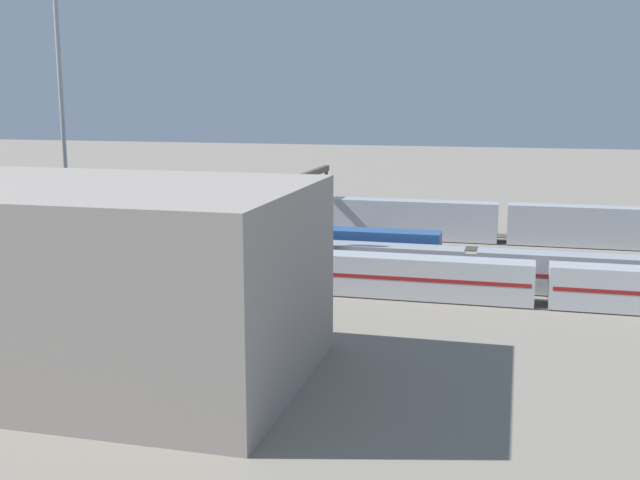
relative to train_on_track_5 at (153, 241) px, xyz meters
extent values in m
plane|color=gray|center=(-18.33, -7.50, -2.10)|extent=(400.00, 400.00, 0.00)
cube|color=#4C443D|center=(-18.33, -25.00, -2.04)|extent=(140.00, 2.80, 0.12)
cube|color=#3D3833|center=(-18.33, -20.00, -2.04)|extent=(140.00, 2.80, 0.12)
cube|color=#3D3833|center=(-18.33, -15.00, -2.04)|extent=(140.00, 2.80, 0.12)
cube|color=#3D3833|center=(-18.33, -10.00, -2.04)|extent=(140.00, 2.80, 0.12)
cube|color=#3D3833|center=(-18.33, -5.00, -2.04)|extent=(140.00, 2.80, 0.12)
cube|color=#4C443D|center=(-18.33, 0.00, -2.04)|extent=(140.00, 2.80, 0.12)
cube|color=#4C443D|center=(-18.33, 5.00, -2.04)|extent=(140.00, 2.80, 0.12)
cube|color=#4C443D|center=(-18.33, 10.00, -2.04)|extent=(140.00, 2.80, 0.12)
cube|color=#285193|center=(-23.90, 0.00, 0.22)|extent=(18.00, 3.00, 4.40)
cube|color=#A8AAB2|center=(-2.20, 0.00, -0.08)|extent=(23.00, 3.00, 3.80)
cube|color=#1E6B9E|center=(-2.20, 0.00, -0.24)|extent=(22.40, 3.06, 0.36)
cube|color=#A8AAB2|center=(-48.43, 5.00, -0.08)|extent=(23.00, 3.00, 3.80)
cube|color=maroon|center=(-48.43, 5.00, -0.12)|extent=(22.40, 3.06, 0.36)
cube|color=#A8AAB2|center=(-24.23, 5.00, -0.08)|extent=(23.00, 3.00, 3.80)
cube|color=maroon|center=(-24.23, 5.00, 0.10)|extent=(22.40, 3.06, 0.36)
cube|color=#A8AAB2|center=(-0.03, 5.00, -0.08)|extent=(23.00, 3.00, 3.80)
cube|color=maroon|center=(-0.03, 5.00, 0.04)|extent=(22.40, 3.06, 0.36)
cube|color=#B7BABF|center=(-50.88, -20.00, 0.52)|extent=(23.00, 3.00, 5.00)
cube|color=#B7BABF|center=(-26.68, -20.00, 0.52)|extent=(23.00, 3.00, 5.00)
cube|color=#B7BABF|center=(-2.48, -20.00, 0.52)|extent=(23.00, 3.00, 5.00)
cube|color=#B7BABF|center=(21.72, -20.00, 0.52)|extent=(23.00, 3.00, 5.00)
cube|color=#B7BABF|center=(-30.82, 10.00, -0.08)|extent=(23.00, 3.00, 3.80)
cube|color=maroon|center=(-30.82, 10.00, 0.04)|extent=(22.40, 3.06, 0.36)
cylinder|color=#9EA0A5|center=(2.68, 12.74, 13.63)|extent=(0.44, 0.44, 31.46)
cylinder|color=#4C4742|center=(-13.85, -27.10, 1.90)|extent=(0.50, 0.50, 8.00)
cylinder|color=#4C4742|center=(-13.85, 12.10, 1.90)|extent=(0.50, 0.50, 8.00)
cube|color=#4C4742|center=(-13.85, -7.50, 6.30)|extent=(0.70, 40.00, 0.80)
camera|label=1|loc=(-40.47, 80.41, 16.62)|focal=43.68mm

